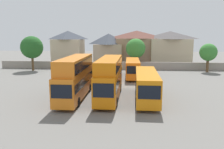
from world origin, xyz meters
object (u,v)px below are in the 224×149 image
(house_terrace_right, at_px, (137,47))
(tree_behind_wall, at_px, (32,47))
(house_terrace_left, at_px, (68,47))
(tree_left_of_lot, at_px, (136,48))
(bus_3, at_px, (146,84))
(house_terrace_far_right, at_px, (170,48))
(bus_5, at_px, (133,67))
(bus_2, at_px, (109,76))
(tree_right_of_lot, at_px, (208,52))
(house_terrace_centre, at_px, (109,49))
(bus_1, at_px, (75,75))
(bus_4, at_px, (108,67))

(house_terrace_right, distance_m, tree_behind_wall, 26.60)
(house_terrace_left, height_order, tree_left_of_lot, house_terrace_left)
(bus_3, bearing_deg, tree_left_of_lot, -177.38)
(house_terrace_far_right, bearing_deg, bus_5, -116.98)
(bus_2, bearing_deg, house_terrace_far_right, 160.55)
(bus_2, distance_m, tree_right_of_lot, 29.70)
(house_terrace_centre, relative_size, house_terrace_right, 0.73)
(house_terrace_far_right, bearing_deg, house_terrace_centre, -178.88)
(house_terrace_left, relative_size, house_terrace_far_right, 0.83)
(bus_2, bearing_deg, house_terrace_centre, -173.44)
(house_terrace_left, bearing_deg, house_terrace_centre, 3.31)
(house_terrace_left, height_order, tree_behind_wall, house_terrace_left)
(house_terrace_right, bearing_deg, bus_2, -96.91)
(house_terrace_right, bearing_deg, tree_behind_wall, -151.19)
(tree_right_of_lot, bearing_deg, bus_1, -135.36)
(bus_1, relative_size, house_terrace_centre, 1.41)
(bus_4, relative_size, tree_left_of_lot, 1.70)
(bus_1, height_order, house_terrace_centre, house_terrace_centre)
(house_terrace_left, distance_m, tree_behind_wall, 12.83)
(bus_1, relative_size, bus_2, 1.03)
(bus_5, bearing_deg, house_terrace_far_right, 152.65)
(bus_4, relative_size, tree_behind_wall, 1.57)
(bus_5, bearing_deg, bus_4, -90.22)
(bus_5, distance_m, house_terrace_left, 25.35)
(tree_behind_wall, bearing_deg, house_terrace_centre, 38.12)
(bus_2, distance_m, bus_3, 4.62)
(bus_2, xyz_separation_m, bus_3, (4.53, -0.26, -0.88))
(house_terrace_centre, height_order, house_terrace_right, house_terrace_right)
(house_terrace_left, xyz_separation_m, house_terrace_far_right, (27.01, 0.94, -0.07))
(bus_4, xyz_separation_m, house_terrace_centre, (-1.64, 19.16, 2.25))
(bus_1, distance_m, house_terrace_centre, 34.46)
(bus_3, height_order, house_terrace_centre, house_terrace_centre)
(bus_4, relative_size, house_terrace_far_right, 1.11)
(bus_5, height_order, house_terrace_left, house_terrace_left)
(bus_5, distance_m, house_terrace_right, 19.76)
(house_terrace_left, bearing_deg, bus_3, -61.12)
(bus_5, relative_size, tree_left_of_lot, 1.52)
(house_terrace_left, height_order, tree_right_of_lot, house_terrace_left)
(bus_2, height_order, tree_behind_wall, tree_behind_wall)
(bus_3, height_order, tree_left_of_lot, tree_left_of_lot)
(house_terrace_right, bearing_deg, house_terrace_centre, -177.01)
(tree_left_of_lot, bearing_deg, house_terrace_right, 86.88)
(house_terrace_centre, height_order, house_terrace_far_right, house_terrace_far_right)
(house_terrace_far_right, bearing_deg, house_terrace_right, 179.52)
(tree_right_of_lot, bearing_deg, bus_3, -122.32)
(house_terrace_right, relative_size, tree_left_of_lot, 1.61)
(bus_5, distance_m, tree_left_of_lot, 12.58)
(tree_behind_wall, bearing_deg, tree_right_of_lot, 1.50)
(bus_3, height_order, bus_4, bus_4)
(tree_left_of_lot, bearing_deg, bus_3, -88.46)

